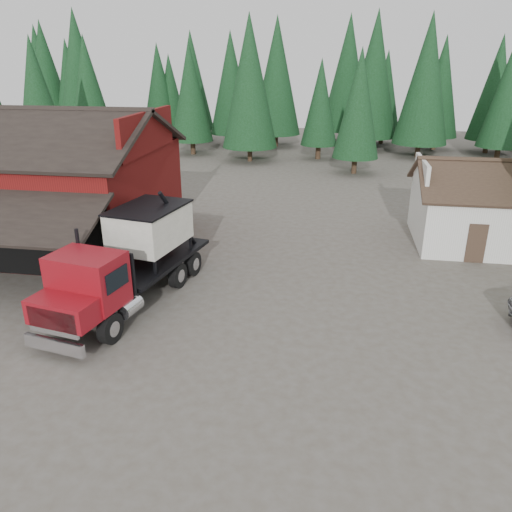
# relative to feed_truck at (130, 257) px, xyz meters

# --- Properties ---
(ground) EXTENTS (120.00, 120.00, 0.00)m
(ground) POSITION_rel_feed_truck_xyz_m (3.49, -3.26, -1.98)
(ground) COLOR #4E483D
(ground) RESTS_ON ground
(red_barn) EXTENTS (12.80, 13.63, 7.18)m
(red_barn) POSITION_rel_feed_truck_xyz_m (-7.51, 6.64, 0.71)
(red_barn) COLOR maroon
(red_barn) RESTS_ON ground
(farmhouse) EXTENTS (8.60, 6.42, 4.65)m
(farmhouse) POSITION_rel_feed_truck_xyz_m (16.49, 9.73, -0.31)
(farmhouse) COLOR silver
(farmhouse) RESTS_ON ground
(conifer_backdrop) EXTENTS (76.00, 16.00, 16.00)m
(conifer_backdrop) POSITION_rel_feed_truck_xyz_m (3.49, 38.74, -1.98)
(conifer_backdrop) COLOR black
(conifer_backdrop) RESTS_ON ground
(near_pine_a) EXTENTS (4.40, 4.40, 11.40)m
(near_pine_a) POSITION_rel_feed_truck_xyz_m (-18.51, 24.74, 4.41)
(near_pine_a) COLOR #382619
(near_pine_a) RESTS_ON ground
(near_pine_b) EXTENTS (3.96, 3.96, 10.40)m
(near_pine_b) POSITION_rel_feed_truck_xyz_m (9.49, 26.74, 3.91)
(near_pine_b) COLOR #382619
(near_pine_b) RESTS_ON ground
(near_pine_d) EXTENTS (5.28, 5.28, 13.40)m
(near_pine_d) POSITION_rel_feed_truck_xyz_m (-0.51, 30.74, 5.42)
(near_pine_d) COLOR #382619
(near_pine_d) RESTS_ON ground
(feed_truck) EXTENTS (4.22, 9.67, 4.23)m
(feed_truck) POSITION_rel_feed_truck_xyz_m (0.00, 0.00, 0.00)
(feed_truck) COLOR black
(feed_truck) RESTS_ON ground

